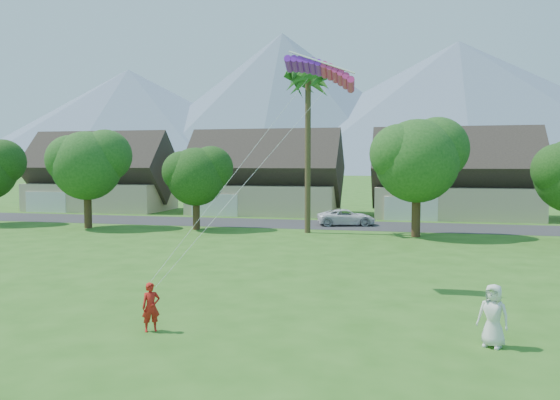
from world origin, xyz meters
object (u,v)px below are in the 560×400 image
(watcher, at_px, (493,316))
(parafoil_kite, at_px, (322,69))
(kite_flyer, at_px, (151,307))
(parked_car, at_px, (346,217))

(watcher, height_order, parafoil_kite, parafoil_kite)
(kite_flyer, distance_m, parafoil_kite, 12.14)
(kite_flyer, distance_m, watcher, 10.43)
(kite_flyer, relative_size, parafoil_kite, 0.51)
(kite_flyer, distance_m, parked_car, 30.67)
(kite_flyer, relative_size, watcher, 0.85)
(watcher, bearing_deg, kite_flyer, -148.66)
(kite_flyer, bearing_deg, watcher, -30.45)
(parafoil_kite, bearing_deg, watcher, -45.76)
(kite_flyer, height_order, parked_car, kite_flyer)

